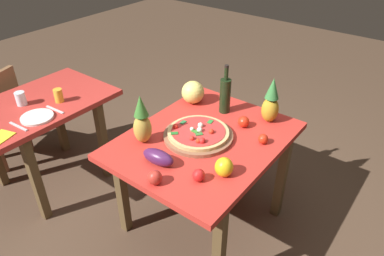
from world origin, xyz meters
name	(u,v)px	position (x,y,z in m)	size (l,w,h in m)	color
ground_plane	(203,220)	(0.00, 0.00, 0.00)	(10.00, 10.00, 0.00)	#4C3828
display_table	(204,150)	(0.00, 0.00, 0.65)	(1.13, 0.89, 0.75)	brown
background_table	(41,115)	(-0.38, 1.26, 0.63)	(1.06, 0.71, 0.75)	brown
pizza_board	(198,136)	(-0.02, 0.04, 0.76)	(0.44, 0.44, 0.03)	brown
pizza	(198,132)	(-0.02, 0.03, 0.79)	(0.39, 0.39, 0.06)	tan
wine_bottle	(225,95)	(0.35, 0.08, 0.88)	(0.08, 0.08, 0.35)	black
pineapple_left	(271,102)	(0.43, -0.23, 0.89)	(0.11, 0.11, 0.32)	#B08922
pineapple_right	(142,122)	(-0.26, 0.28, 0.89)	(0.11, 0.11, 0.32)	#AF9139
melon	(193,92)	(0.32, 0.34, 0.83)	(0.17, 0.17, 0.17)	#E4D067
bell_pepper	(224,167)	(-0.22, -0.29, 0.80)	(0.10, 0.10, 0.11)	gold
eggplant	(158,157)	(-0.37, 0.06, 0.79)	(0.20, 0.09, 0.09)	#471B47
tomato_near_board	(244,122)	(0.26, -0.13, 0.78)	(0.08, 0.08, 0.08)	red
tomato_at_corner	(199,175)	(-0.35, -0.21, 0.78)	(0.07, 0.07, 0.07)	red
tomato_beside_pepper	(155,178)	(-0.51, -0.04, 0.79)	(0.08, 0.08, 0.08)	red
tomato_by_bottle	(263,139)	(0.17, -0.32, 0.78)	(0.06, 0.06, 0.06)	red
drinking_glass_juice	(59,95)	(-0.27, 1.13, 0.80)	(0.06, 0.06, 0.10)	#F5AA30
drinking_glass_water	(21,99)	(-0.47, 1.31, 0.80)	(0.07, 0.07, 0.10)	silver
dinner_plate	(37,117)	(-0.51, 1.05, 0.75)	(0.22, 0.22, 0.02)	white
fork_utensil	(18,126)	(-0.65, 1.05, 0.75)	(0.02, 0.18, 0.01)	silver
knife_utensil	(55,110)	(-0.37, 1.05, 0.75)	(0.02, 0.18, 0.01)	silver
napkin_folded	(1,137)	(-0.79, 1.03, 0.75)	(0.14, 0.12, 0.01)	yellow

